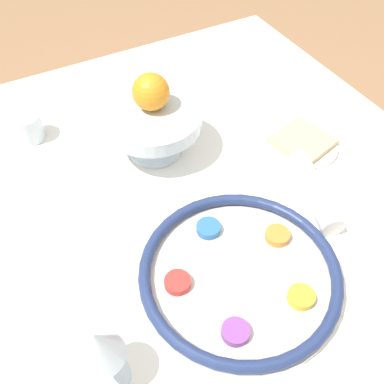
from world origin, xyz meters
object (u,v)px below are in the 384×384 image
Objects in this scene: wine_glass at (98,348)px; fruit_stand at (153,122)px; bread_plate at (302,143)px; cup_near at (28,127)px; napkin_roll at (314,191)px; seder_plate at (240,273)px; orange_fruit at (151,92)px.

wine_glass is 0.47m from fruit_stand.
wine_glass is 0.88× the size of bread_plate.
bread_plate is (0.26, -0.54, -0.09)m from wine_glass.
fruit_stand is at bearing -126.69° from cup_near.
fruit_stand is 0.34m from napkin_roll.
wine_glass is at bearing 105.45° from napkin_roll.
napkin_roll is (0.08, -0.22, 0.01)m from seder_plate.
napkin_roll reaches higher than bread_plate.
seder_plate is at bearing 125.84° from bread_plate.
napkin_roll is at bearing 149.76° from bread_plate.
orange_fruit reaches higher than cup_near.
seder_plate is 2.45× the size of wine_glass.
orange_fruit reaches higher than bread_plate.
wine_glass is 1.84× the size of orange_fruit.
orange_fruit reaches higher than fruit_stand.
seder_plate is 0.35m from fruit_stand.
cup_near is (0.15, 0.23, -0.10)m from orange_fruit.
fruit_stand is 1.04× the size of napkin_roll.
orange_fruit is at bearing -122.92° from cup_near.
wine_glass is 2.15× the size of cup_near.
seder_plate is 2.15× the size of bread_plate.
orange_fruit is at bearing -2.94° from seder_plate.
napkin_roll is at bearing -69.56° from seder_plate.
orange_fruit is at bearing 60.85° from bread_plate.
fruit_stand reaches higher than napkin_roll.
orange_fruit reaches higher than napkin_roll.
fruit_stand is 0.06m from orange_fruit.
cup_near is (0.43, 0.42, 0.01)m from napkin_roll.
cup_near is at bearing 53.31° from fruit_stand.
fruit_stand is at bearing 64.19° from bread_plate.
bread_plate is 0.58m from cup_near.
fruit_stand is at bearing -33.31° from wine_glass.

